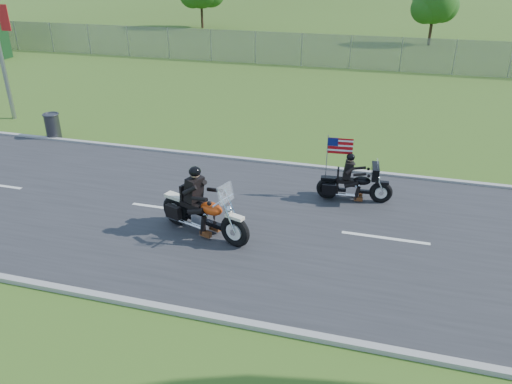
# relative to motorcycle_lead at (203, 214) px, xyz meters

# --- Properties ---
(ground) EXTENTS (420.00, 420.00, 0.00)m
(ground) POSITION_rel_motorcycle_lead_xyz_m (0.55, 0.99, -0.59)
(ground) COLOR #344A17
(ground) RESTS_ON ground
(road) EXTENTS (120.00, 8.00, 0.04)m
(road) POSITION_rel_motorcycle_lead_xyz_m (0.55, 0.99, -0.57)
(road) COLOR #28282B
(road) RESTS_ON ground
(curb_north) EXTENTS (120.00, 0.18, 0.12)m
(curb_north) POSITION_rel_motorcycle_lead_xyz_m (0.55, 5.04, -0.54)
(curb_north) COLOR #9E9B93
(curb_north) RESTS_ON ground
(curb_south) EXTENTS (120.00, 0.18, 0.12)m
(curb_south) POSITION_rel_motorcycle_lead_xyz_m (0.55, -3.06, -0.54)
(curb_south) COLOR #9E9B93
(curb_south) RESTS_ON ground
(fence) EXTENTS (60.00, 0.03, 2.00)m
(fence) POSITION_rel_motorcycle_lead_xyz_m (-4.45, 20.99, 0.41)
(fence) COLOR gray
(fence) RESTS_ON ground
(tree_fence_near) EXTENTS (3.52, 3.28, 4.75)m
(tree_fence_near) POSITION_rel_motorcycle_lead_xyz_m (6.59, 31.02, 2.38)
(tree_fence_near) COLOR #382316
(tree_fence_near) RESTS_ON ground
(motorcycle_lead) EXTENTS (2.70, 1.26, 1.88)m
(motorcycle_lead) POSITION_rel_motorcycle_lead_xyz_m (0.00, 0.00, 0.00)
(motorcycle_lead) COLOR black
(motorcycle_lead) RESTS_ON ground
(motorcycle_follow) EXTENTS (2.20, 0.74, 1.83)m
(motorcycle_follow) POSITION_rel_motorcycle_lead_xyz_m (3.54, 2.96, -0.08)
(motorcycle_follow) COLOR black
(motorcycle_follow) RESTS_ON ground
(trash_can) EXTENTS (0.70, 0.70, 0.96)m
(trash_can) POSITION_rel_motorcycle_lead_xyz_m (-8.22, 5.29, -0.11)
(trash_can) COLOR #323337
(trash_can) RESTS_ON ground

